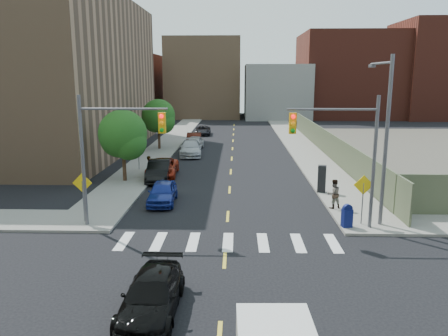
# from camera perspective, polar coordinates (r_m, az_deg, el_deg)

# --- Properties ---
(ground) EXTENTS (160.00, 160.00, 0.00)m
(ground) POSITION_cam_1_polar(r_m,az_deg,el_deg) (17.88, -0.09, -14.39)
(ground) COLOR black
(ground) RESTS_ON ground
(sidewalk_nw) EXTENTS (3.50, 73.00, 0.15)m
(sidewalk_nw) POSITION_cam_1_polar(r_m,az_deg,el_deg) (58.64, -6.40, 4.15)
(sidewalk_nw) COLOR gray
(sidewalk_nw) RESTS_ON ground
(sidewalk_ne) EXTENTS (3.50, 73.00, 0.15)m
(sidewalk_ne) POSITION_cam_1_polar(r_m,az_deg,el_deg) (58.50, 8.85, 4.06)
(sidewalk_ne) COLOR gray
(sidewalk_ne) RESTS_ON ground
(fence_north) EXTENTS (0.12, 44.00, 2.50)m
(fence_north) POSITION_cam_1_polar(r_m,az_deg,el_deg) (45.44, 13.27, 3.15)
(fence_north) COLOR #565E42
(fence_north) RESTS_ON ground
(building_nw) EXTENTS (22.00, 30.00, 16.00)m
(building_nw) POSITION_cam_1_polar(r_m,az_deg,el_deg) (51.23, -24.81, 10.93)
(building_nw) COLOR #8C6B4C
(building_nw) RESTS_ON ground
(bg_bldg_west) EXTENTS (14.00, 18.00, 12.00)m
(bg_bldg_west) POSITION_cam_1_polar(r_m,az_deg,el_deg) (88.93, -13.15, 10.37)
(bg_bldg_west) COLOR #592319
(bg_bldg_west) RESTS_ON ground
(bg_bldg_midwest) EXTENTS (14.00, 16.00, 15.00)m
(bg_bldg_midwest) POSITION_cam_1_polar(r_m,az_deg,el_deg) (88.26, -2.55, 11.63)
(bg_bldg_midwest) COLOR #8C6B4C
(bg_bldg_midwest) RESTS_ON ground
(bg_bldg_center) EXTENTS (12.00, 16.00, 10.00)m
(bg_bldg_center) POSITION_cam_1_polar(r_m,az_deg,el_deg) (86.39, 6.81, 9.89)
(bg_bldg_center) COLOR gray
(bg_bldg_center) RESTS_ON ground
(bg_bldg_east) EXTENTS (18.00, 18.00, 16.00)m
(bg_bldg_east) POSITION_cam_1_polar(r_m,az_deg,el_deg) (90.60, 15.78, 11.53)
(bg_bldg_east) COLOR #592319
(bg_bldg_east) RESTS_ON ground
(bg_bldg_fareast) EXTENTS (14.00, 16.00, 18.00)m
(bg_bldg_fareast) POSITION_cam_1_polar(r_m,az_deg,el_deg) (93.84, 25.83, 11.42)
(bg_bldg_fareast) COLOR #592319
(bg_bldg_fareast) RESTS_ON ground
(signal_nw) EXTENTS (4.59, 0.30, 7.00)m
(signal_nw) POSITION_cam_1_polar(r_m,az_deg,el_deg) (23.21, -14.56, 3.12)
(signal_nw) COLOR #59595E
(signal_nw) RESTS_ON ground
(signal_ne) EXTENTS (4.59, 0.30, 7.00)m
(signal_ne) POSITION_cam_1_polar(r_m,az_deg,el_deg) (22.94, 15.54, 2.97)
(signal_ne) COLOR #59595E
(signal_ne) RESTS_ON ground
(streetlight_ne) EXTENTS (0.25, 3.70, 9.00)m
(streetlight_ne) POSITION_cam_1_polar(r_m,az_deg,el_deg) (24.32, 20.22, 4.80)
(streetlight_ne) COLOR #59595E
(streetlight_ne) RESTS_ON ground
(warn_sign_nw) EXTENTS (1.06, 0.06, 2.83)m
(warn_sign_nw) POSITION_cam_1_polar(r_m,az_deg,el_deg) (24.72, -17.98, -2.56)
(warn_sign_nw) COLOR #59595E
(warn_sign_nw) RESTS_ON ground
(warn_sign_ne) EXTENTS (1.06, 0.06, 2.83)m
(warn_sign_ne) POSITION_cam_1_polar(r_m,az_deg,el_deg) (24.23, 17.73, -2.83)
(warn_sign_ne) COLOR #59595E
(warn_sign_ne) RESTS_ON ground
(warn_sign_midwest) EXTENTS (1.06, 0.06, 2.83)m
(warn_sign_midwest) POSITION_cam_1_polar(r_m,az_deg,el_deg) (37.44, -11.13, 2.58)
(warn_sign_midwest) COLOR #59595E
(warn_sign_midwest) RESTS_ON ground
(tree_west_near) EXTENTS (3.66, 3.64, 5.52)m
(tree_west_near) POSITION_cam_1_polar(r_m,az_deg,el_deg) (33.47, -13.05, 3.98)
(tree_west_near) COLOR #332114
(tree_west_near) RESTS_ON ground
(tree_west_far) EXTENTS (3.66, 3.64, 5.52)m
(tree_west_far) POSITION_cam_1_polar(r_m,az_deg,el_deg) (48.03, -8.54, 6.47)
(tree_west_far) COLOR #332114
(tree_west_far) RESTS_ON ground
(parked_car_blue) EXTENTS (1.82, 4.20, 1.41)m
(parked_car_blue) POSITION_cam_1_polar(r_m,az_deg,el_deg) (27.95, -8.04, -3.17)
(parked_car_blue) COLOR navy
(parked_car_blue) RESTS_ON ground
(parked_car_black) EXTENTS (1.98, 4.87, 1.57)m
(parked_car_black) POSITION_cam_1_polar(r_m,az_deg,el_deg) (34.07, -8.47, -0.31)
(parked_car_black) COLOR black
(parked_car_black) RESTS_ON ground
(parked_car_red) EXTENTS (2.52, 5.10, 1.39)m
(parked_car_red) POSITION_cam_1_polar(r_m,az_deg,el_deg) (35.48, -8.06, 0.04)
(parked_car_red) COLOR #A52710
(parked_car_red) RESTS_ON ground
(parked_car_silver) EXTENTS (2.57, 5.44, 1.53)m
(parked_car_silver) POSITION_cam_1_polar(r_m,az_deg,el_deg) (44.43, -4.38, 2.61)
(parked_car_silver) COLOR #ADB0B5
(parked_car_silver) RESTS_ON ground
(parked_car_white) EXTENTS (2.00, 4.36, 1.45)m
(parked_car_white) POSITION_cam_1_polar(r_m,az_deg,el_deg) (48.26, -3.89, 3.31)
(parked_car_white) COLOR silver
(parked_car_white) RESTS_ON ground
(parked_car_maroon) EXTENTS (1.85, 4.72, 1.53)m
(parked_car_maroon) POSITION_cam_1_polar(r_m,az_deg,el_deg) (50.18, -3.94, 3.69)
(parked_car_maroon) COLOR #41160D
(parked_car_maroon) RESTS_ON ground
(parked_car_grey) EXTENTS (2.18, 4.46, 1.22)m
(parked_car_grey) POSITION_cam_1_polar(r_m,az_deg,el_deg) (60.22, -2.78, 4.93)
(parked_car_grey) COLOR black
(parked_car_grey) RESTS_ON ground
(black_sedan) EXTENTS (1.91, 4.58, 1.32)m
(black_sedan) POSITION_cam_1_polar(r_m,az_deg,el_deg) (15.55, -9.42, -16.09)
(black_sedan) COLOR black
(black_sedan) RESTS_ON ground
(mailbox) EXTENTS (0.58, 0.49, 1.24)m
(mailbox) POSITION_cam_1_polar(r_m,az_deg,el_deg) (23.87, 15.77, -6.04)
(mailbox) COLOR #0E1856
(mailbox) RESTS_ON sidewalk_ne
(payphone) EXTENTS (0.63, 0.56, 1.85)m
(payphone) POSITION_cam_1_polar(r_m,az_deg,el_deg) (30.44, 12.65, -1.38)
(payphone) COLOR black
(payphone) RESTS_ON sidewalk_ne
(pedestrian_west) EXTENTS (0.48, 0.66, 1.69)m
(pedestrian_west) POSITION_cam_1_polar(r_m,az_deg,el_deg) (34.51, -9.69, 0.16)
(pedestrian_west) COLOR gray
(pedestrian_west) RESTS_ON sidewalk_nw
(pedestrian_east) EXTENTS (1.03, 0.91, 1.77)m
(pedestrian_east) POSITION_cam_1_polar(r_m,az_deg,el_deg) (26.90, 14.12, -3.30)
(pedestrian_east) COLOR gray
(pedestrian_east) RESTS_ON sidewalk_ne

